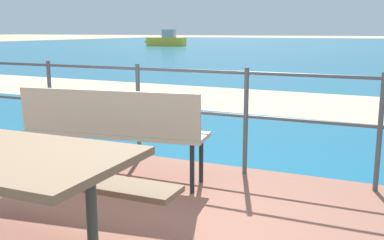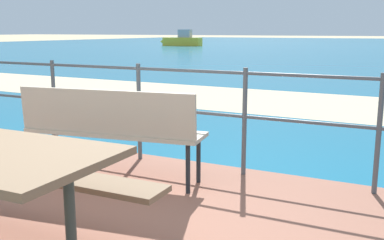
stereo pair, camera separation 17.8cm
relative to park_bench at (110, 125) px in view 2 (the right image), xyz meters
name	(u,v)px [view 2 (the right image)]	position (x,y,z in m)	size (l,w,h in m)	color
beach_strip	(301,103)	(0.41, 5.64, -0.58)	(54.00, 3.18, 0.01)	beige
park_bench	(110,125)	(0.00, 0.00, 0.00)	(1.72, 0.65, 0.86)	#BCAD93
railing_fence	(189,104)	(0.41, 0.75, 0.11)	(5.94, 0.04, 1.02)	#4C5156
boat_near	(181,40)	(-17.33, 34.13, -0.08)	(4.10, 1.32, 1.48)	yellow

